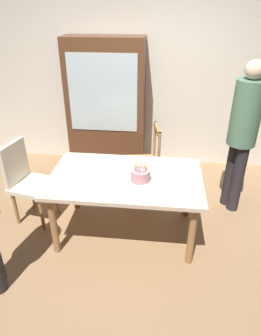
{
  "coord_description": "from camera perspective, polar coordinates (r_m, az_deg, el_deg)",
  "views": [
    {
      "loc": [
        0.34,
        -2.61,
        2.28
      ],
      "look_at": [
        0.05,
        0.0,
        0.83
      ],
      "focal_mm": 32.03,
      "sensor_mm": 36.0,
      "label": 1
    }
  ],
  "objects": [
    {
      "name": "ground",
      "position": [
        3.48,
        -0.84,
        -11.92
      ],
      "size": [
        6.4,
        6.4,
        0.0
      ],
      "primitive_type": "plane",
      "color": "#93704C"
    },
    {
      "name": "back_wall",
      "position": [
        4.58,
        2.03,
        16.63
      ],
      "size": [
        6.4,
        0.1,
        2.6
      ],
      "primitive_type": "cube",
      "color": "silver",
      "rests_on": "ground"
    },
    {
      "name": "dining_table",
      "position": [
        3.1,
        -0.92,
        -2.97
      ],
      "size": [
        1.55,
        0.96,
        0.73
      ],
      "color": "beige",
      "rests_on": "ground"
    },
    {
      "name": "birthday_cake",
      "position": [
        2.94,
        1.9,
        -1.59
      ],
      "size": [
        0.28,
        0.28,
        0.19
      ],
      "color": "silver",
      "rests_on": "dining_table"
    },
    {
      "name": "plate_near_celebrant",
      "position": [
        2.95,
        -9.74,
        -3.12
      ],
      "size": [
        0.22,
        0.22,
        0.01
      ],
      "primitive_type": "cylinder",
      "color": "silver",
      "rests_on": "dining_table"
    },
    {
      "name": "plate_far_side",
      "position": [
        3.25,
        -1.82,
        0.51
      ],
      "size": [
        0.22,
        0.22,
        0.01
      ],
      "primitive_type": "cylinder",
      "color": "silver",
      "rests_on": "dining_table"
    },
    {
      "name": "fork_near_celebrant",
      "position": [
        2.99,
        -12.77,
        -3.1
      ],
      "size": [
        0.18,
        0.04,
        0.01
      ],
      "primitive_type": "cube",
      "rotation": [
        0.0,
        0.0,
        -0.14
      ],
      "color": "silver",
      "rests_on": "dining_table"
    },
    {
      "name": "fork_far_side",
      "position": [
        3.26,
        -4.63,
        0.5
      ],
      "size": [
        0.18,
        0.03,
        0.01
      ],
      "primitive_type": "cube",
      "rotation": [
        0.0,
        0.0,
        -0.07
      ],
      "color": "silver",
      "rests_on": "dining_table"
    },
    {
      "name": "chair_spindle_back",
      "position": [
        3.88,
        2.37,
        0.95
      ],
      "size": [
        0.51,
        0.51,
        0.95
      ],
      "color": "#9E7042",
      "rests_on": "ground"
    },
    {
      "name": "chair_upholstered",
      "position": [
        3.6,
        -19.31,
        -1.83
      ],
      "size": [
        0.52,
        0.52,
        0.95
      ],
      "color": "beige",
      "rests_on": "ground"
    },
    {
      "name": "person_guest",
      "position": [
        3.6,
        20.59,
        6.66
      ],
      "size": [
        0.32,
        0.32,
        1.78
      ],
      "color": "#262328",
      "rests_on": "ground"
    },
    {
      "name": "china_cabinet",
      "position": [
        4.45,
        -4.61,
        11.55
      ],
      "size": [
        1.1,
        0.45,
        1.9
      ],
      "color": "#56331E",
      "rests_on": "ground"
    }
  ]
}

